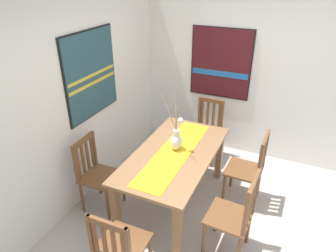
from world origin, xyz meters
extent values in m
cube|color=#B2A89E|center=(0.00, 0.00, -0.01)|extent=(6.40, 6.40, 0.03)
cube|color=silver|center=(0.00, 1.86, 1.35)|extent=(6.40, 0.12, 2.70)
cube|color=silver|center=(1.86, 0.00, 1.35)|extent=(0.12, 6.40, 2.70)
cube|color=#8E6642|center=(0.22, 0.69, 0.73)|extent=(1.65, 0.87, 0.03)
cube|color=#8E6642|center=(-0.53, 0.34, 0.36)|extent=(0.08, 0.08, 0.72)
cube|color=#8E6642|center=(0.97, 0.34, 0.36)|extent=(0.08, 0.08, 0.72)
cube|color=#8E6642|center=(-0.53, 1.04, 0.36)|extent=(0.08, 0.08, 0.72)
cube|color=#8E6642|center=(0.97, 1.04, 0.36)|extent=(0.08, 0.08, 0.72)
cube|color=gold|center=(0.22, 0.69, 0.75)|extent=(1.52, 0.36, 0.01)
ellipsoid|color=silver|center=(0.29, 0.70, 0.85)|extent=(0.16, 0.13, 0.20)
cylinder|color=silver|center=(0.29, 0.70, 0.97)|extent=(0.08, 0.08, 0.07)
cylinder|color=#997F5B|center=(0.31, 0.80, 1.20)|extent=(0.04, 0.20, 0.39)
cylinder|color=#997F5B|center=(0.21, 0.66, 1.18)|extent=(0.18, 0.09, 0.36)
cylinder|color=#997F5B|center=(0.25, 0.70, 1.18)|extent=(0.09, 0.01, 0.36)
cylinder|color=#997F5B|center=(0.36, 0.74, 1.21)|extent=(0.15, 0.09, 0.42)
sphere|color=white|center=(0.29, 0.65, 1.14)|extent=(0.06, 0.06, 0.06)
cube|color=brown|center=(-0.19, 1.46, 0.44)|extent=(0.44, 0.44, 0.03)
cylinder|color=brown|center=(0.00, 1.29, 0.22)|extent=(0.04, 0.04, 0.43)
cylinder|color=brown|center=(-0.36, 1.27, 0.22)|extent=(0.04, 0.04, 0.43)
cylinder|color=brown|center=(-0.01, 1.65, 0.22)|extent=(0.04, 0.04, 0.43)
cylinder|color=brown|center=(-0.37, 1.63, 0.22)|extent=(0.04, 0.04, 0.43)
cube|color=brown|center=(-0.01, 1.66, 0.69)|extent=(0.04, 0.04, 0.47)
cube|color=brown|center=(-0.37, 1.64, 0.69)|extent=(0.04, 0.04, 0.47)
cube|color=brown|center=(-0.19, 1.65, 0.90)|extent=(0.38, 0.05, 0.06)
cube|color=brown|center=(-0.06, 1.66, 0.68)|extent=(0.04, 0.02, 0.38)
cube|color=brown|center=(-0.15, 1.65, 0.68)|extent=(0.04, 0.02, 0.38)
cube|color=brown|center=(-0.24, 1.65, 0.68)|extent=(0.04, 0.02, 0.38)
cube|color=brown|center=(-0.33, 1.65, 0.68)|extent=(0.04, 0.02, 0.38)
cube|color=brown|center=(1.36, 0.67, 0.44)|extent=(0.44, 0.44, 0.03)
cylinder|color=brown|center=(1.17, 0.50, 0.22)|extent=(0.04, 0.04, 0.43)
cylinder|color=brown|center=(1.19, 0.86, 0.22)|extent=(0.04, 0.04, 0.43)
cylinder|color=brown|center=(1.53, 0.48, 0.22)|extent=(0.04, 0.04, 0.43)
cylinder|color=brown|center=(1.55, 0.84, 0.22)|extent=(0.04, 0.04, 0.43)
cube|color=brown|center=(1.54, 0.48, 0.69)|extent=(0.04, 0.04, 0.47)
cube|color=brown|center=(1.56, 0.84, 0.69)|extent=(0.04, 0.04, 0.47)
cube|color=brown|center=(1.55, 0.66, 0.89)|extent=(0.05, 0.38, 0.06)
cube|color=brown|center=(1.54, 0.53, 0.67)|extent=(0.02, 0.04, 0.38)
cube|color=brown|center=(1.55, 0.62, 0.67)|extent=(0.02, 0.04, 0.38)
cube|color=brown|center=(1.55, 0.71, 0.67)|extent=(0.02, 0.04, 0.38)
cube|color=brown|center=(1.55, 0.80, 0.67)|extent=(0.02, 0.04, 0.38)
cube|color=brown|center=(-0.20, -0.08, 0.44)|extent=(0.44, 0.44, 0.03)
cylinder|color=brown|center=(-0.37, 0.11, 0.22)|extent=(0.04, 0.04, 0.43)
cylinder|color=brown|center=(-0.01, 0.09, 0.22)|extent=(0.04, 0.04, 0.43)
cylinder|color=brown|center=(-0.03, -0.27, 0.22)|extent=(0.04, 0.04, 0.43)
cube|color=brown|center=(-0.39, -0.26, 0.71)|extent=(0.04, 0.04, 0.51)
cube|color=brown|center=(-0.03, -0.28, 0.71)|extent=(0.04, 0.04, 0.51)
cube|color=brown|center=(-0.21, -0.27, 0.94)|extent=(0.38, 0.05, 0.06)
cube|color=brown|center=(-0.35, -0.26, 0.70)|extent=(0.04, 0.02, 0.42)
cube|color=brown|center=(-0.26, -0.27, 0.70)|extent=(0.04, 0.02, 0.42)
cube|color=brown|center=(-0.17, -0.27, 0.70)|extent=(0.04, 0.02, 0.42)
cube|color=brown|center=(-0.07, -0.28, 0.70)|extent=(0.04, 0.02, 0.42)
cube|color=brown|center=(-0.92, 0.71, 0.44)|extent=(0.43, 0.43, 0.03)
cylinder|color=brown|center=(-0.74, 0.89, 0.22)|extent=(0.04, 0.04, 0.43)
cylinder|color=brown|center=(-0.74, 0.53, 0.22)|extent=(0.04, 0.04, 0.43)
cube|color=brown|center=(-1.11, 0.88, 0.67)|extent=(0.04, 0.04, 0.43)
cube|color=brown|center=(-1.11, 0.52, 0.67)|extent=(0.04, 0.04, 0.43)
cube|color=brown|center=(-1.11, 0.70, 0.86)|extent=(0.04, 0.38, 0.06)
cube|color=brown|center=(-1.11, 0.84, 0.66)|extent=(0.02, 0.04, 0.34)
cube|color=brown|center=(-1.11, 0.75, 0.66)|extent=(0.02, 0.04, 0.34)
cube|color=brown|center=(-1.11, 0.66, 0.66)|extent=(0.02, 0.04, 0.34)
cube|color=brown|center=(-1.11, 0.57, 0.66)|extent=(0.02, 0.04, 0.34)
cube|color=brown|center=(0.65, -0.06, 0.44)|extent=(0.43, 0.43, 0.03)
cylinder|color=brown|center=(0.48, 0.13, 0.22)|extent=(0.04, 0.04, 0.43)
cylinder|color=brown|center=(0.84, 0.12, 0.22)|extent=(0.04, 0.04, 0.43)
cylinder|color=brown|center=(0.47, -0.23, 0.22)|extent=(0.04, 0.04, 0.43)
cylinder|color=brown|center=(0.83, -0.24, 0.22)|extent=(0.04, 0.04, 0.43)
cube|color=brown|center=(0.47, -0.24, 0.71)|extent=(0.04, 0.04, 0.51)
cube|color=brown|center=(0.83, -0.25, 0.71)|extent=(0.04, 0.04, 0.51)
cube|color=brown|center=(0.65, -0.25, 0.93)|extent=(0.38, 0.04, 0.06)
cube|color=brown|center=(0.49, -0.24, 0.69)|extent=(0.04, 0.02, 0.42)
cube|color=brown|center=(0.57, -0.24, 0.69)|extent=(0.04, 0.02, 0.42)
cube|color=brown|center=(0.65, -0.25, 0.69)|extent=(0.04, 0.02, 0.42)
cube|color=brown|center=(0.72, -0.25, 0.69)|extent=(0.04, 0.02, 0.42)
cube|color=brown|center=(0.80, -0.25, 0.69)|extent=(0.04, 0.02, 0.42)
cube|color=black|center=(0.27, 1.80, 1.53)|extent=(0.93, 0.04, 1.02)
cube|color=#284C56|center=(0.27, 1.78, 1.53)|extent=(0.90, 0.01, 0.99)
cube|color=gold|center=(0.27, 1.77, 1.43)|extent=(0.87, 0.00, 0.04)
cube|color=gold|center=(0.27, 1.77, 1.52)|extent=(0.87, 0.00, 0.04)
cube|color=black|center=(1.80, 0.63, 1.39)|extent=(0.04, 0.90, 1.03)
cube|color=#471419|center=(1.78, 0.63, 1.39)|extent=(0.01, 0.87, 1.00)
cube|color=#1E60A8|center=(1.77, 0.63, 1.24)|extent=(0.00, 0.84, 0.08)
camera|label=1|loc=(-2.51, -0.46, 2.67)|focal=32.56mm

